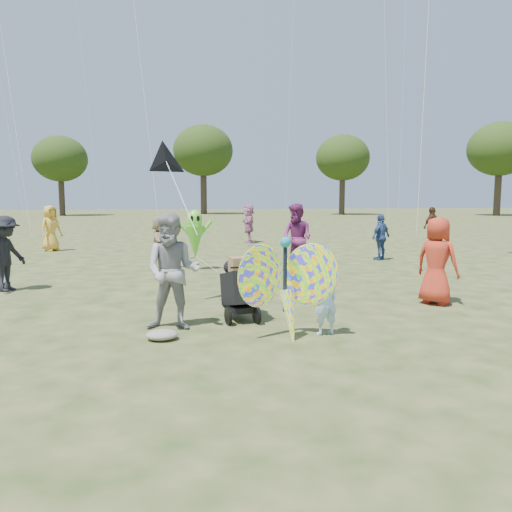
# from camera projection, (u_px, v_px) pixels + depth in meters

# --- Properties ---
(ground) EXTENTS (160.00, 160.00, 0.00)m
(ground) POSITION_uv_depth(u_px,v_px,m) (286.00, 343.00, 7.24)
(ground) COLOR #51592B
(ground) RESTS_ON ground
(child_girl) EXTENTS (0.46, 0.36, 1.11)m
(child_girl) POSITION_uv_depth(u_px,v_px,m) (325.00, 299.00, 7.62)
(child_girl) COLOR #B4D7FF
(child_girl) RESTS_ON ground
(adult_man) EXTENTS (1.04, 0.88, 1.86)m
(adult_man) POSITION_uv_depth(u_px,v_px,m) (173.00, 272.00, 7.90)
(adult_man) COLOR #939298
(adult_man) RESTS_ON ground
(grey_bag) EXTENTS (0.47, 0.38, 0.15)m
(grey_bag) POSITION_uv_depth(u_px,v_px,m) (162.00, 335.00, 7.39)
(grey_bag) COLOR gray
(grey_bag) RESTS_ON ground
(crowd_a) EXTENTS (0.94, 1.00, 1.72)m
(crowd_a) POSITION_uv_depth(u_px,v_px,m) (437.00, 261.00, 9.77)
(crowd_a) COLOR red
(crowd_a) RESTS_ON ground
(crowd_b) EXTENTS (0.99, 1.25, 1.69)m
(crowd_b) POSITION_uv_depth(u_px,v_px,m) (6.00, 254.00, 11.13)
(crowd_b) COLOR black
(crowd_b) RESTS_ON ground
(crowd_c) EXTENTS (0.96, 0.81, 1.54)m
(crowd_c) POSITION_uv_depth(u_px,v_px,m) (381.00, 237.00, 16.67)
(crowd_c) COLOR #2E4780
(crowd_c) RESTS_ON ground
(crowd_d) EXTENTS (0.63, 1.49, 1.55)m
(crowd_d) POSITION_uv_depth(u_px,v_px,m) (160.00, 243.00, 14.60)
(crowd_d) COLOR tan
(crowd_d) RESTS_ON ground
(crowd_e) EXTENTS (1.15, 1.19, 1.93)m
(crowd_e) POSITION_uv_depth(u_px,v_px,m) (297.00, 239.00, 13.70)
(crowd_e) COLOR #742662
(crowd_e) RESTS_ON ground
(crowd_g) EXTENTS (1.00, 1.03, 1.78)m
(crowd_g) POSITION_uv_depth(u_px,v_px,m) (51.00, 228.00, 19.42)
(crowd_g) COLOR gold
(crowd_g) RESTS_ON ground
(crowd_h) EXTENTS (1.07, 0.77, 1.69)m
(crowd_h) POSITION_uv_depth(u_px,v_px,m) (432.00, 227.00, 20.88)
(crowd_h) COLOR #452417
(crowd_h) RESTS_ON ground
(crowd_j) EXTENTS (0.66, 1.67, 1.76)m
(crowd_j) POSITION_uv_depth(u_px,v_px,m) (249.00, 223.00, 23.07)
(crowd_j) COLOR #B86998
(crowd_j) RESTS_ON ground
(jogging_stroller) EXTENTS (0.62, 1.10, 1.09)m
(jogging_stroller) POSITION_uv_depth(u_px,v_px,m) (239.00, 284.00, 8.61)
(jogging_stroller) COLOR black
(jogging_stroller) RESTS_ON ground
(butterfly_kite) EXTENTS (1.74, 0.75, 1.73)m
(butterfly_kite) POSITION_uv_depth(u_px,v_px,m) (287.00, 288.00, 7.41)
(butterfly_kite) COLOR red
(butterfly_kite) RESTS_ON ground
(delta_kite_rig) EXTENTS (0.95, 2.00, 1.70)m
(delta_kite_rig) POSITION_uv_depth(u_px,v_px,m) (166.00, 161.00, 9.40)
(delta_kite_rig) COLOR black
(delta_kite_rig) RESTS_ON ground
(alien_kite) EXTENTS (1.12, 0.69, 1.74)m
(alien_kite) POSITION_uv_depth(u_px,v_px,m) (195.00, 236.00, 14.39)
(alien_kite) COLOR #63D933
(alien_kite) RESTS_ON ground
(tree_line) EXTENTS (91.78, 33.60, 10.79)m
(tree_line) POSITION_uv_depth(u_px,v_px,m) (225.00, 150.00, 51.11)
(tree_line) COLOR #3A2D21
(tree_line) RESTS_ON ground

